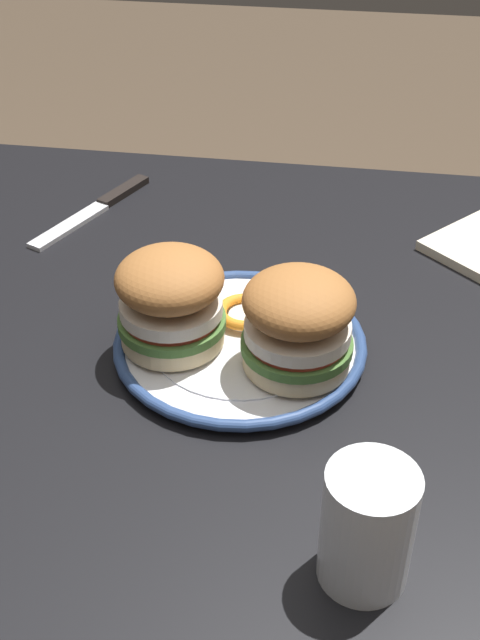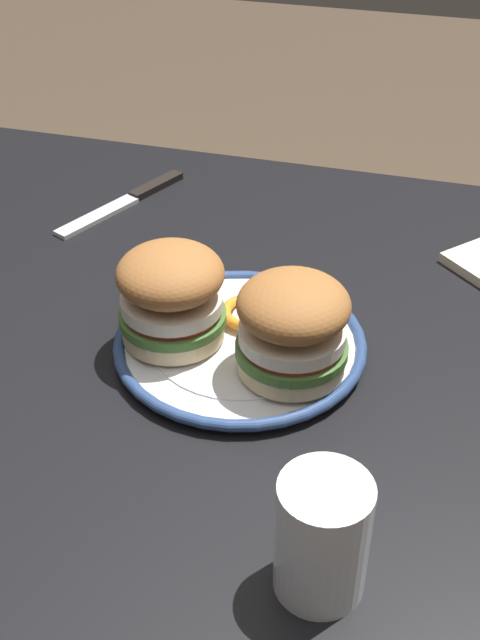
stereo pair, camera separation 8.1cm
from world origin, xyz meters
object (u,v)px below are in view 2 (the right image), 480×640
sandwich_half_right (171,294)px  table_knife (131,199)px  dining_table (273,459)px  dinner_plate (240,344)px  sandwich_half_left (293,325)px  drinking_glass (322,542)px

sandwich_half_right → table_knife: 0.34m
dining_table → table_knife: 0.43m
dinner_plate → table_knife: dinner_plate is taller
sandwich_half_left → drinking_glass: 0.24m
sandwich_half_left → drinking_glass: bearing=-71.8°
table_knife → dining_table: bearing=-48.4°
sandwich_half_left → drinking_glass: size_ratio=1.16×
dining_table → dinner_plate: 0.13m
sandwich_half_right → drinking_glass: size_ratio=1.11×
dinner_plate → sandwich_half_right: (-0.07, -0.01, 0.06)m
drinking_glass → table_knife: drinking_glass is taller
table_knife → dinner_plate: bearing=-49.8°
dining_table → sandwich_half_left: bearing=38.6°
dining_table → sandwich_half_right: sandwich_half_right is taller
sandwich_half_right → table_knife: bearing=119.8°
dining_table → drinking_glass: bearing=-68.1°
dining_table → drinking_glass: size_ratio=11.08×
sandwich_half_left → table_knife: size_ratio=0.58×
dinner_plate → table_knife: (-0.23, 0.27, -0.01)m
dinner_plate → sandwich_half_right: size_ratio=2.25×
table_knife → drinking_glass: bearing=-55.3°
dinner_plate → sandwich_half_left: sandwich_half_left is taller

